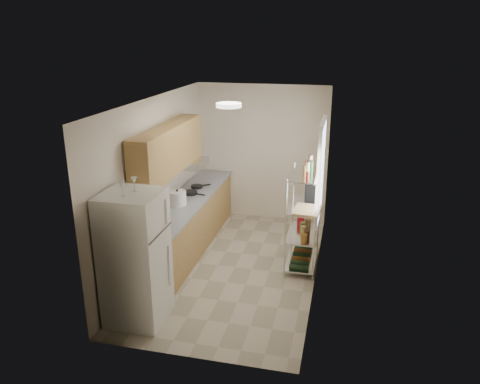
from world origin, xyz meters
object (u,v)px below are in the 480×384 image
object	(u,v)px
frying_pan_large	(190,193)
cutting_board	(307,210)
espresso_machine	(312,189)
rice_cooker	(177,198)
refrigerator	(135,258)

from	to	relation	value
frying_pan_large	cutting_board	xyz separation A→B (m)	(2.03, -0.65, 0.11)
frying_pan_large	cutting_board	bearing A→B (deg)	-2.88
espresso_machine	rice_cooker	bearing A→B (deg)	-164.76
espresso_machine	cutting_board	bearing A→B (deg)	-88.28
rice_cooker	espresso_machine	xyz separation A→B (m)	(2.06, 0.46, 0.15)
rice_cooker	espresso_machine	size ratio (longest dim) A/B	0.90
refrigerator	espresso_machine	bearing A→B (deg)	48.78
frying_pan_large	espresso_machine	bearing A→B (deg)	12.50
refrigerator	frying_pan_large	size ratio (longest dim) A/B	6.77
rice_cooker	frying_pan_large	distance (m)	0.55
rice_cooker	cutting_board	bearing A→B (deg)	-2.97
rice_cooker	espresso_machine	world-z (taller)	espresso_machine
cutting_board	espresso_machine	distance (m)	0.58
refrigerator	rice_cooker	size ratio (longest dim) A/B	6.08
frying_pan_large	espresso_machine	distance (m)	2.05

